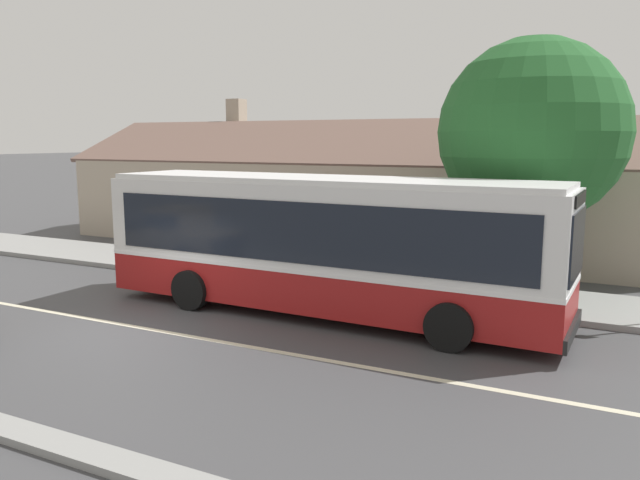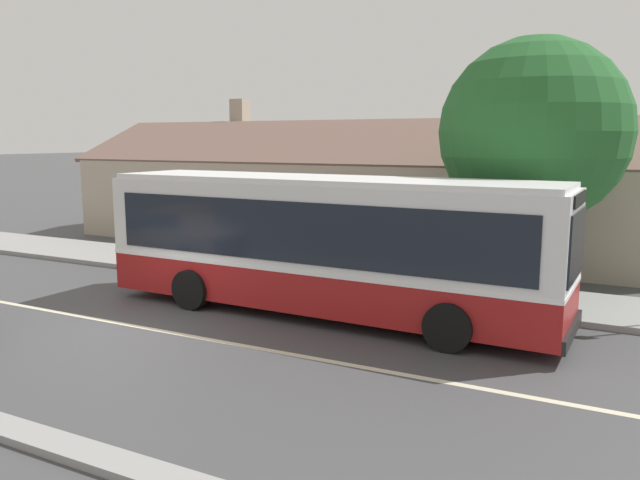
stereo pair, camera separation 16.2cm
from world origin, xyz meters
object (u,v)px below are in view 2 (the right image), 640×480
Objects in this scene: transit_bus at (325,242)px; bench_by_building at (201,252)px; bench_down_street at (311,262)px; street_tree_primary at (537,137)px.

bench_by_building is (-5.87, 2.77, -1.19)m from transit_bus.
bench_by_building is at bearing 154.73° from transit_bus.
transit_bus is 6.40× the size of bench_by_building.
bench_down_street is at bearing 123.63° from transit_bus.
bench_by_building is 3.92m from bench_down_street.
transit_bus is 6.11m from street_tree_primary.
transit_bus reaches higher than bench_down_street.
street_tree_primary is at bearing 5.56° from bench_by_building.
transit_bus is 1.67× the size of street_tree_primary.
street_tree_primary is (4.17, 3.75, 2.45)m from transit_bus.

